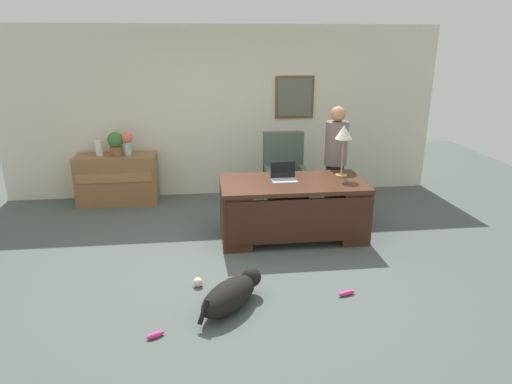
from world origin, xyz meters
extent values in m
plane|color=#4C5651|center=(0.00, 0.00, 0.00)|extent=(12.00, 12.00, 0.00)
cube|color=beige|center=(0.00, 2.60, 1.35)|extent=(7.00, 0.12, 2.70)
cube|color=brown|center=(1.16, 2.52, 1.59)|extent=(0.63, 0.03, 0.67)
cube|color=#5F6253|center=(1.16, 2.50, 1.59)|extent=(0.55, 0.01, 0.59)
cube|color=#422316|center=(0.79, 0.66, 0.73)|extent=(1.85, 0.95, 0.05)
cube|color=#422316|center=(0.05, 0.66, 0.35)|extent=(0.36, 0.89, 0.70)
cube|color=#422316|center=(1.54, 0.66, 0.35)|extent=(0.36, 0.89, 0.70)
cube|color=#381E13|center=(0.79, 0.22, 0.39)|extent=(1.75, 0.04, 0.56)
cube|color=olive|center=(-1.69, 2.25, 0.39)|extent=(1.23, 0.48, 0.78)
cube|color=#A16F40|center=(-1.69, 2.00, 0.48)|extent=(1.13, 0.02, 0.14)
cube|color=#475B4C|center=(0.86, 1.53, 0.37)|extent=(0.60, 0.58, 0.18)
cylinder|color=black|center=(0.86, 1.53, 0.14)|extent=(0.10, 0.10, 0.28)
cylinder|color=black|center=(0.86, 1.53, 0.03)|extent=(0.52, 0.52, 0.05)
cube|color=#475B4C|center=(0.86, 1.77, 0.82)|extent=(0.60, 0.12, 0.72)
cube|color=#475B4C|center=(0.60, 1.53, 0.57)|extent=(0.08, 0.50, 0.22)
cube|color=#475B4C|center=(1.12, 1.53, 0.57)|extent=(0.08, 0.50, 0.22)
cylinder|color=#262323|center=(1.55, 1.37, 0.38)|extent=(0.26, 0.26, 0.76)
cylinder|color=slate|center=(1.55, 1.37, 1.07)|extent=(0.32, 0.32, 0.62)
sphere|color=tan|center=(1.55, 1.37, 1.49)|extent=(0.21, 0.21, 0.21)
ellipsoid|color=black|center=(-0.13, -0.98, 0.15)|extent=(0.71, 0.73, 0.30)
sphere|color=black|center=(0.11, -0.72, 0.19)|extent=(0.20, 0.20, 0.20)
cylinder|color=black|center=(-0.37, -1.25, 0.17)|extent=(0.13, 0.14, 0.21)
cube|color=#B2B5BA|center=(0.69, 0.69, 0.76)|extent=(0.32, 0.22, 0.01)
cube|color=black|center=(0.69, 0.80, 0.87)|extent=(0.32, 0.01, 0.21)
cylinder|color=#9E8447|center=(1.47, 0.82, 0.76)|extent=(0.16, 0.16, 0.02)
cylinder|color=#9E8447|center=(1.47, 0.82, 1.01)|extent=(0.02, 0.02, 0.48)
cone|color=silver|center=(1.47, 0.82, 1.34)|extent=(0.22, 0.22, 0.18)
cylinder|color=#98C2C1|center=(-1.49, 2.25, 0.88)|extent=(0.11, 0.11, 0.20)
sphere|color=#EE6A5D|center=(-1.49, 2.25, 1.05)|extent=(0.17, 0.17, 0.17)
cylinder|color=silver|center=(-1.91, 2.25, 0.89)|extent=(0.11, 0.11, 0.23)
cylinder|color=brown|center=(-1.66, 2.25, 0.85)|extent=(0.18, 0.18, 0.14)
sphere|color=#417033|center=(-1.66, 2.25, 1.02)|extent=(0.24, 0.24, 0.24)
sphere|color=beige|center=(-0.43, -0.51, 0.05)|extent=(0.10, 0.10, 0.10)
ellipsoid|color=#D8338C|center=(1.07, -0.86, 0.03)|extent=(0.20, 0.10, 0.05)
ellipsoid|color=#D8338C|center=(-0.79, -1.33, 0.03)|extent=(0.17, 0.12, 0.05)
camera|label=1|loc=(-0.31, -4.71, 2.45)|focal=31.55mm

